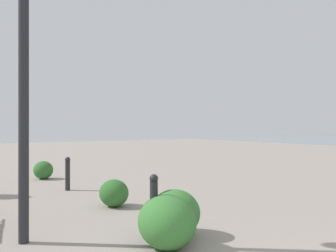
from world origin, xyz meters
TOP-DOWN VIEW (x-y plane):
  - lamppost at (4.16, 0.74)m, footprint 0.98×0.28m
  - bollard_near at (3.52, -0.97)m, footprint 0.13×0.13m
  - bollard_mid at (7.93, -1.04)m, footprint 0.13×0.13m
  - shrub_low at (2.88, -0.79)m, footprint 0.83×0.75m
  - shrub_round at (3.33, -1.22)m, footprint 0.80×0.72m
  - shrub_wide at (5.59, -1.25)m, footprint 0.64×0.58m
  - shrub_tall at (10.27, -1.02)m, footprint 0.64×0.58m

SIDE VIEW (x-z plane):
  - shrub_wide at x=5.59m, z-range 0.00..0.54m
  - shrub_tall at x=10.27m, z-range 0.00..0.55m
  - shrub_round at x=3.33m, z-range 0.00..0.68m
  - shrub_low at x=2.88m, z-range 0.00..0.71m
  - bollard_mid at x=7.93m, z-range 0.02..0.86m
  - bollard_near at x=3.52m, z-range 0.02..0.92m
  - lamppost at x=4.16m, z-range 0.69..5.08m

